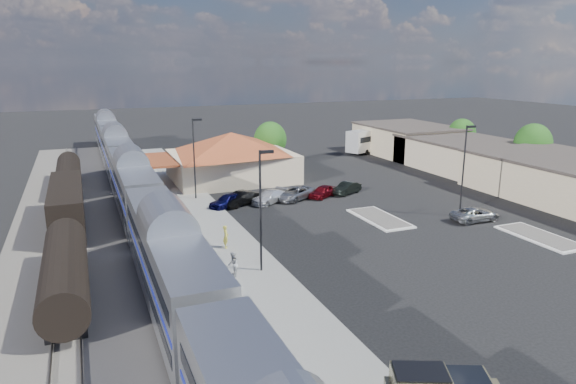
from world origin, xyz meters
name	(u,v)px	position (x,y,z in m)	size (l,w,h in m)	color
ground	(354,230)	(0.00, 0.00, 0.00)	(280.00, 280.00, 0.00)	black
railbed	(105,231)	(-21.00, 8.00, 0.06)	(16.00, 100.00, 0.12)	#4C4944
platform	(209,226)	(-12.00, 6.00, 0.09)	(5.50, 92.00, 0.18)	gray
passenger_train	(133,189)	(-18.00, 11.64, 2.87)	(3.00, 104.00, 5.55)	silver
freight_cars	(67,208)	(-24.00, 10.60, 1.93)	(2.80, 46.00, 4.00)	black
station_depot	(231,156)	(-4.56, 24.00, 3.13)	(18.35, 12.24, 6.20)	#C6B191
buildings_east	(484,158)	(28.00, 14.28, 2.27)	(14.40, 51.40, 4.80)	#C6B28C
traffic_island_south	(380,218)	(4.00, 2.00, 0.10)	(3.30, 7.50, 0.21)	silver
traffic_island_north	(540,237)	(14.00, -8.00, 0.10)	(3.30, 7.50, 0.21)	silver
lamp_plat_s	(262,202)	(-10.90, -6.00, 5.34)	(1.08, 0.25, 9.00)	black
lamp_plat_n	(195,152)	(-10.90, 16.00, 5.34)	(1.08, 0.25, 9.00)	black
lamp_lot	(465,163)	(12.10, 0.00, 5.34)	(1.08, 0.25, 9.00)	black
tree_east_b	(533,144)	(34.00, 12.00, 4.22)	(4.94, 4.94, 6.96)	#382314
tree_east_c	(462,134)	(34.00, 26.00, 3.76)	(4.41, 4.41, 6.21)	#382314
tree_depot	(270,140)	(3.00, 30.00, 4.02)	(4.71, 4.71, 6.63)	#382314
suv	(475,214)	(12.16, -1.97, 0.67)	(2.23, 4.84, 1.35)	#95989C
coach_bus	(374,138)	(24.00, 36.00, 2.25)	(12.21, 7.23, 3.90)	silver
person_a	(226,237)	(-12.11, -0.50, 1.13)	(0.69, 0.45, 1.89)	#E1D446
person_b	(233,264)	(-13.19, -6.30, 1.08)	(0.87, 0.68, 1.80)	silver
parked_car_a	(228,201)	(-8.50, 11.61, 0.74)	(1.76, 4.37, 1.49)	#0E0D45
parked_car_b	(240,199)	(-7.10, 11.91, 0.74)	(1.57, 4.49, 1.48)	black
parked_car_c	(269,197)	(-3.90, 11.61, 0.69)	(1.92, 4.73, 1.37)	white
parked_car_d	(296,193)	(-0.70, 11.91, 0.73)	(2.41, 5.24, 1.46)	gray
parked_car_e	(323,191)	(2.50, 11.61, 0.68)	(1.61, 3.99, 1.36)	maroon
parked_car_f	(346,188)	(5.70, 11.91, 0.69)	(1.45, 4.16, 1.37)	black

